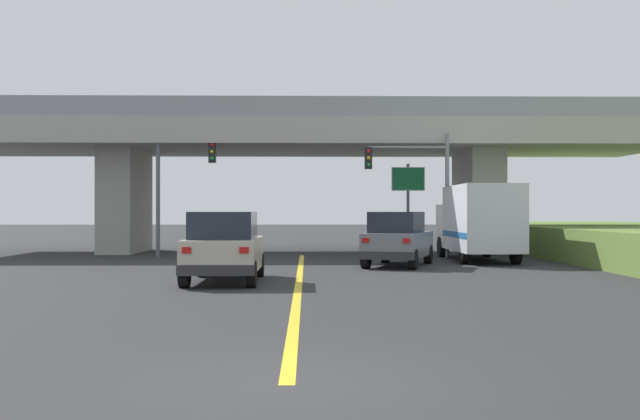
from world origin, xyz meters
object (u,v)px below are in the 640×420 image
(traffic_signal_farside, at_px, (177,174))
(highway_sign, at_px, (408,188))
(box_truck, at_px, (478,221))
(traffic_signal_nearside, at_px, (418,177))
(suv_lead, at_px, (225,247))
(suv_crossing, at_px, (398,239))

(traffic_signal_farside, distance_m, highway_sign, 10.83)
(box_truck, relative_size, traffic_signal_farside, 1.15)
(traffic_signal_nearside, height_order, traffic_signal_farside, traffic_signal_farside)
(suv_lead, xyz_separation_m, traffic_signal_nearside, (7.30, 11.29, 2.54))
(suv_lead, bearing_deg, traffic_signal_nearside, 57.12)
(box_truck, bearing_deg, traffic_signal_farside, 167.59)
(traffic_signal_farside, bearing_deg, highway_sign, 9.91)
(suv_lead, relative_size, traffic_signal_farside, 0.75)
(box_truck, bearing_deg, suv_lead, -136.17)
(suv_crossing, xyz_separation_m, highway_sign, (1.44, 7.66, 2.15))
(traffic_signal_farside, xyz_separation_m, highway_sign, (10.66, 1.86, -0.57))
(box_truck, distance_m, highway_sign, 5.43)
(traffic_signal_nearside, xyz_separation_m, traffic_signal_farside, (-10.77, 0.61, 0.17))
(suv_lead, height_order, box_truck, box_truck)
(traffic_signal_nearside, bearing_deg, suv_lead, -122.88)
(suv_crossing, distance_m, highway_sign, 8.08)
(suv_crossing, relative_size, highway_sign, 1.09)
(suv_lead, xyz_separation_m, highway_sign, (7.18, 13.76, 2.14))
(box_truck, bearing_deg, traffic_signal_nearside, 133.73)
(box_truck, relative_size, traffic_signal_nearside, 1.25)
(suv_lead, height_order, traffic_signal_farside, traffic_signal_farside)
(box_truck, xyz_separation_m, traffic_signal_farside, (-12.91, 2.84, 2.10))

